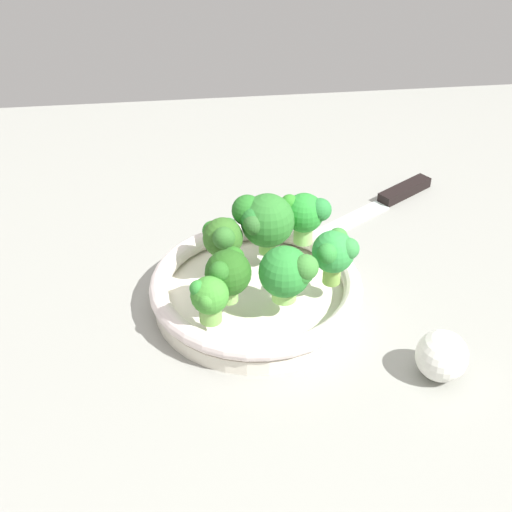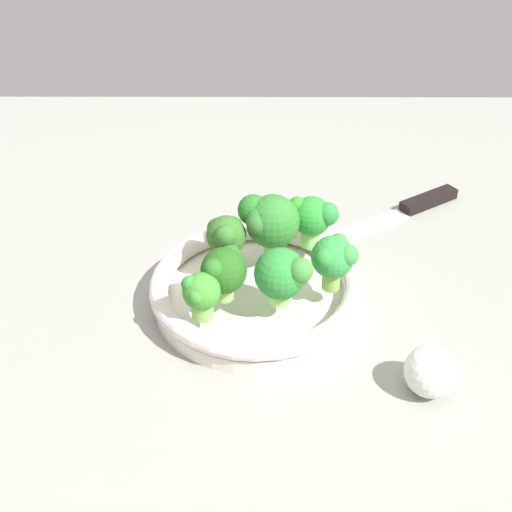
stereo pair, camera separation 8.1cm
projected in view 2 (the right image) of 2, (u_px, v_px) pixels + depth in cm
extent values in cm
cube|color=gray|center=(226.00, 323.00, 84.76)|extent=(130.00, 130.00, 2.50)
cylinder|color=silver|center=(256.00, 298.00, 85.08)|extent=(24.06, 24.06, 1.85)
torus|color=silver|center=(256.00, 285.00, 83.90)|extent=(25.06, 25.06, 2.26)
cylinder|color=#76B150|center=(202.00, 309.00, 76.89)|extent=(2.42, 2.42, 2.06)
sphere|color=#3D8B2E|center=(201.00, 291.00, 75.53)|extent=(4.12, 4.12, 4.12)
sphere|color=#2F8530|center=(189.00, 284.00, 74.80)|extent=(1.77, 1.77, 1.77)
sphere|color=#3D8A2F|center=(197.00, 296.00, 74.34)|extent=(1.89, 1.89, 1.89)
cylinder|color=#83B44D|center=(331.00, 280.00, 80.59)|extent=(2.06, 2.06, 2.68)
sphere|color=green|center=(333.00, 259.00, 78.91)|extent=(4.85, 4.85, 4.85)
sphere|color=#34893E|center=(347.00, 255.00, 78.11)|extent=(2.49, 2.49, 2.49)
sphere|color=#3A8435|center=(338.00, 243.00, 79.22)|extent=(2.24, 2.24, 2.24)
sphere|color=#2E8633|center=(325.00, 258.00, 77.51)|extent=(2.35, 2.35, 2.35)
cylinder|color=#76B94F|center=(226.00, 253.00, 85.44)|extent=(2.01, 2.01, 2.01)
sphere|color=#336823|center=(225.00, 235.00, 83.97)|extent=(4.77, 4.77, 4.77)
sphere|color=#267320|center=(217.00, 228.00, 84.79)|extent=(2.42, 2.42, 2.42)
sphere|color=#2E762F|center=(233.00, 225.00, 84.31)|extent=(2.18, 2.18, 2.18)
sphere|color=#326C29|center=(227.00, 236.00, 81.83)|extent=(2.63, 2.63, 2.63)
cylinder|color=#93D96E|center=(311.00, 236.00, 87.93)|extent=(2.37, 2.37, 2.61)
sphere|color=#288C2F|center=(312.00, 216.00, 86.27)|extent=(4.87, 4.87, 4.87)
sphere|color=#2F8526|center=(297.00, 206.00, 85.82)|extent=(2.26, 2.26, 2.26)
sphere|color=#297E37|center=(327.00, 214.00, 85.33)|extent=(2.85, 2.85, 2.85)
sphere|color=#34852B|center=(303.00, 217.00, 85.34)|extent=(1.99, 1.99, 1.99)
cylinder|color=#87C160|center=(228.00, 290.00, 79.52)|extent=(2.14, 2.14, 2.09)
sphere|color=#245A1A|center=(227.00, 271.00, 77.95)|extent=(5.15, 5.15, 5.15)
sphere|color=#26691D|center=(230.00, 256.00, 78.52)|extent=(2.52, 2.52, 2.52)
sphere|color=#296721|center=(213.00, 269.00, 75.94)|extent=(2.26, 2.26, 2.26)
cylinder|color=#97D969|center=(280.00, 294.00, 79.20)|extent=(2.79, 2.79, 1.82)
sphere|color=#2A8331|center=(280.00, 274.00, 77.60)|extent=(5.76, 5.76, 5.76)
sphere|color=#308630|center=(295.00, 275.00, 76.56)|extent=(3.03, 3.03, 3.03)
sphere|color=#3B8033|center=(300.00, 271.00, 75.92)|extent=(2.85, 2.85, 2.85)
cylinder|color=#84CE5B|center=(272.00, 244.00, 86.70)|extent=(2.07, 2.07, 2.35)
sphere|color=#2D752B|center=(273.00, 221.00, 84.80)|extent=(6.49, 6.49, 6.49)
sphere|color=#31682C|center=(257.00, 224.00, 83.03)|extent=(2.61, 2.61, 2.61)
sphere|color=#266F24|center=(253.00, 210.00, 84.79)|extent=(3.75, 3.75, 3.75)
sphere|color=#27752D|center=(259.00, 220.00, 83.62)|extent=(3.17, 3.17, 3.17)
cube|color=silver|center=(358.00, 230.00, 98.50)|extent=(11.50, 15.64, 0.40)
cube|color=black|center=(429.00, 200.00, 104.11)|extent=(7.11, 9.23, 1.50)
sphere|color=white|center=(431.00, 371.00, 72.46)|extent=(5.51, 5.51, 5.51)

